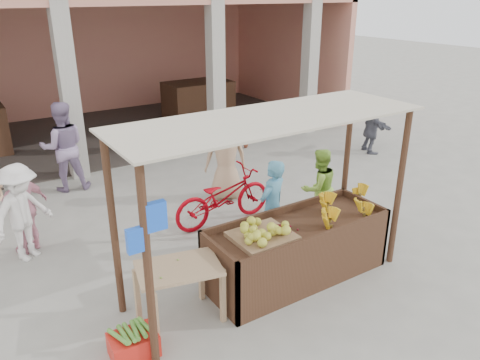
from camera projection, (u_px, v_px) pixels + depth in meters
ground at (267, 287)px, 6.44m from camera, size 60.00×60.00×0.00m
market_building at (73, 35)px, 12.40m from camera, size 14.40×6.40×4.20m
fruit_stall at (297, 252)px, 6.54m from camera, size 2.60×0.95×0.80m
stall_awning at (267, 150)px, 5.74m from camera, size 4.09×1.35×2.39m
banana_heap at (342, 207)px, 6.75m from camera, size 1.10×0.60×0.20m
melon_tray at (262, 232)px, 6.05m from camera, size 0.77×0.67×0.20m
berry_heap at (281, 228)px, 6.18m from camera, size 0.49×0.40×0.16m
side_table at (179, 277)px, 5.54m from camera, size 1.09×0.85×0.79m
papaya_pile at (178, 259)px, 5.44m from camera, size 0.76×0.44×0.22m
red_crate at (134, 345)px, 5.21m from camera, size 0.54×0.40×0.27m
plantain_bundle at (132, 332)px, 5.14m from camera, size 0.43×0.30×0.09m
produce_sacks at (234, 137)px, 11.94m from camera, size 1.10×0.82×0.66m
vendor_blue at (272, 204)px, 7.09m from camera, size 0.71×0.61×1.59m
vendor_green at (319, 186)px, 7.89m from camera, size 0.74×0.47×1.46m
motorcycle at (223, 196)px, 8.07m from camera, size 0.70×1.95×1.01m
shopper_a at (21, 209)px, 6.86m from camera, size 1.17×1.00×1.64m
shopper_b at (23, 205)px, 7.08m from camera, size 1.03×0.87×1.55m
shopper_c at (226, 153)px, 8.90m from camera, size 1.04×0.85×1.85m
shopper_d at (372, 123)px, 11.59m from camera, size 1.06×1.48×1.49m
shopper_f at (63, 143)px, 9.27m from camera, size 1.05×0.72×1.98m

